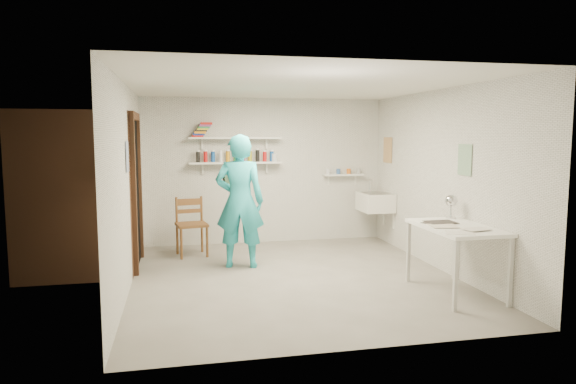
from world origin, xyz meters
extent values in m
cube|color=slate|center=(0.00, 0.00, -0.01)|extent=(4.00, 4.50, 0.02)
cube|color=silver|center=(0.00, 0.00, 2.41)|extent=(4.00, 4.50, 0.02)
cube|color=silver|center=(0.00, 2.26, 1.20)|extent=(4.00, 0.02, 2.40)
cube|color=silver|center=(0.00, -2.26, 1.20)|extent=(4.00, 0.02, 2.40)
cube|color=silver|center=(-2.01, 0.00, 1.20)|extent=(0.02, 4.50, 2.40)
cube|color=silver|center=(2.01, 0.00, 1.20)|extent=(0.02, 4.50, 2.40)
cube|color=black|center=(-1.99, 1.05, 1.00)|extent=(0.02, 0.90, 2.00)
cube|color=brown|center=(-2.70, 1.05, 1.05)|extent=(1.40, 1.50, 2.10)
cube|color=brown|center=(-1.97, 1.05, 2.05)|extent=(0.06, 1.05, 0.10)
cube|color=brown|center=(-1.97, 0.55, 1.00)|extent=(0.06, 0.10, 2.00)
cube|color=brown|center=(-1.97, 1.55, 1.00)|extent=(0.06, 0.10, 2.00)
cube|color=white|center=(-0.50, 2.13, 1.35)|extent=(1.50, 0.22, 0.03)
cube|color=white|center=(-0.50, 2.13, 1.75)|extent=(1.50, 0.22, 0.03)
cube|color=white|center=(1.35, 2.17, 1.12)|extent=(0.70, 0.14, 0.03)
cube|color=#334C7F|center=(-1.99, 0.05, 1.55)|extent=(0.01, 0.28, 0.36)
cube|color=#995933|center=(1.99, 1.80, 1.55)|extent=(0.01, 0.34, 0.42)
cube|color=#3F724C|center=(1.99, -0.55, 1.50)|extent=(0.01, 0.30, 0.38)
cube|color=white|center=(1.75, 1.70, 0.70)|extent=(0.48, 0.60, 0.30)
imported|color=#28B8C8|center=(-0.61, 0.69, 0.91)|extent=(0.74, 0.56, 1.81)
cylinder|color=beige|center=(-0.65, 0.91, 1.21)|extent=(0.33, 0.10, 0.33)
cube|color=brown|center=(-1.24, 1.49, 0.47)|extent=(0.50, 0.48, 0.94)
cube|color=white|center=(1.64, -1.01, 0.39)|extent=(0.71, 1.18, 0.78)
sphere|color=silver|center=(1.83, -0.54, 1.00)|extent=(0.15, 0.15, 0.15)
cylinder|color=black|center=(-1.14, 2.13, 1.45)|extent=(0.06, 0.06, 0.17)
cylinder|color=red|center=(-1.01, 2.13, 1.45)|extent=(0.06, 0.06, 0.17)
cylinder|color=blue|center=(-0.88, 2.13, 1.45)|extent=(0.06, 0.06, 0.17)
cylinder|color=white|center=(-0.75, 2.13, 1.45)|extent=(0.06, 0.06, 0.17)
cylinder|color=orange|center=(-0.63, 2.13, 1.45)|extent=(0.06, 0.06, 0.17)
cylinder|color=#268C3F|center=(-0.50, 2.13, 1.45)|extent=(0.06, 0.06, 0.17)
cylinder|color=#8C268C|center=(-0.37, 2.13, 1.45)|extent=(0.06, 0.06, 0.17)
cylinder|color=gold|center=(-0.25, 2.13, 1.45)|extent=(0.06, 0.06, 0.17)
cylinder|color=black|center=(-0.12, 2.13, 1.45)|extent=(0.06, 0.06, 0.17)
cylinder|color=red|center=(0.01, 2.13, 1.45)|extent=(0.06, 0.06, 0.17)
cylinder|color=blue|center=(0.14, 2.13, 1.45)|extent=(0.06, 0.06, 0.17)
cube|color=red|center=(-1.10, 2.13, 1.78)|extent=(0.18, 0.14, 0.03)
cube|color=#1933A5|center=(-1.08, 2.13, 1.81)|extent=(0.18, 0.14, 0.03)
cube|color=orange|center=(-1.06, 2.13, 1.83)|extent=(0.18, 0.14, 0.03)
cube|color=black|center=(-1.04, 2.13, 1.86)|extent=(0.18, 0.14, 0.03)
cube|color=yellow|center=(-1.02, 2.13, 1.89)|extent=(0.18, 0.14, 0.03)
cube|color=#338C4C|center=(-1.00, 2.13, 1.92)|extent=(0.18, 0.14, 0.03)
cube|color=#8C3F8C|center=(-0.98, 2.13, 1.95)|extent=(0.18, 0.14, 0.03)
cube|color=red|center=(-0.96, 2.13, 1.97)|extent=(0.18, 0.14, 0.03)
cylinder|color=silver|center=(1.14, 2.17, 1.18)|extent=(0.07, 0.07, 0.09)
cylinder|color=#335999|center=(1.28, 2.17, 1.18)|extent=(0.07, 0.07, 0.09)
cylinder|color=orange|center=(1.42, 2.17, 1.18)|extent=(0.07, 0.07, 0.09)
cylinder|color=#999999|center=(1.56, 2.17, 1.18)|extent=(0.07, 0.07, 0.09)
cube|color=silver|center=(1.64, -1.01, 0.79)|extent=(0.30, 0.22, 0.00)
cube|color=#4C4742|center=(1.64, -1.01, 0.79)|extent=(0.30, 0.22, 0.00)
cube|color=beige|center=(1.64, -1.01, 0.79)|extent=(0.30, 0.22, 0.00)
cube|color=#383330|center=(1.64, -1.01, 0.80)|extent=(0.30, 0.22, 0.00)
cube|color=silver|center=(1.64, -1.01, 0.80)|extent=(0.30, 0.22, 0.00)
camera|label=1|loc=(-1.41, -6.18, 1.80)|focal=32.00mm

